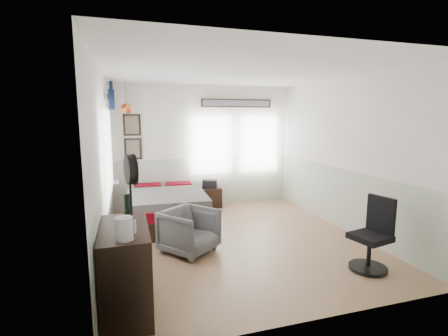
{
  "coord_description": "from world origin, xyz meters",
  "views": [
    {
      "loc": [
        -1.68,
        -4.83,
        2.0
      ],
      "look_at": [
        -0.1,
        0.4,
        1.15
      ],
      "focal_mm": 26.0,
      "sensor_mm": 36.0,
      "label": 1
    }
  ],
  "objects_px": {
    "bed": "(166,208)",
    "armchair": "(189,231)",
    "dresser": "(126,269)",
    "nightstand": "(210,198)",
    "task_chair": "(372,240)"
  },
  "relations": [
    {
      "from": "dresser",
      "to": "armchair",
      "type": "distance_m",
      "value": 1.57
    },
    {
      "from": "dresser",
      "to": "task_chair",
      "type": "xyz_separation_m",
      "value": [
        3.12,
        0.03,
        -0.05
      ]
    },
    {
      "from": "dresser",
      "to": "armchair",
      "type": "relative_size",
      "value": 1.38
    },
    {
      "from": "armchair",
      "to": "dresser",
      "type": "bearing_deg",
      "value": -164.75
    },
    {
      "from": "dresser",
      "to": "armchair",
      "type": "height_order",
      "value": "dresser"
    },
    {
      "from": "armchair",
      "to": "task_chair",
      "type": "xyz_separation_m",
      "value": [
        2.22,
        -1.25,
        0.07
      ]
    },
    {
      "from": "nightstand",
      "to": "dresser",
      "type": "bearing_deg",
      "value": -128.77
    },
    {
      "from": "task_chair",
      "to": "dresser",
      "type": "bearing_deg",
      "value": 168.58
    },
    {
      "from": "dresser",
      "to": "nightstand",
      "type": "height_order",
      "value": "dresser"
    },
    {
      "from": "nightstand",
      "to": "bed",
      "type": "bearing_deg",
      "value": -154.29
    },
    {
      "from": "dresser",
      "to": "nightstand",
      "type": "relative_size",
      "value": 2.25
    },
    {
      "from": "bed",
      "to": "armchair",
      "type": "bearing_deg",
      "value": -80.63
    },
    {
      "from": "bed",
      "to": "armchair",
      "type": "relative_size",
      "value": 2.76
    },
    {
      "from": "bed",
      "to": "nightstand",
      "type": "relative_size",
      "value": 4.5
    },
    {
      "from": "bed",
      "to": "dresser",
      "type": "height_order",
      "value": "dresser"
    }
  ]
}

